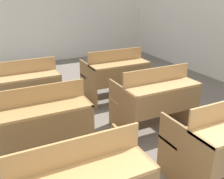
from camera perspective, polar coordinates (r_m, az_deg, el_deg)
wall_back at (r=7.56m, az=-18.48°, el=16.14°), size 7.24×0.06×2.88m
bench_second_left at (r=3.24m, az=-15.13°, el=-6.74°), size 1.08×0.76×0.94m
bench_second_right at (r=3.84m, az=9.38°, el=-1.79°), size 1.08×0.76×0.94m
bench_third_left at (r=4.39m, az=-18.73°, el=0.30°), size 1.08×0.76×0.94m
bench_third_right at (r=4.85m, az=0.74°, el=3.43°), size 1.08×0.76×0.94m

